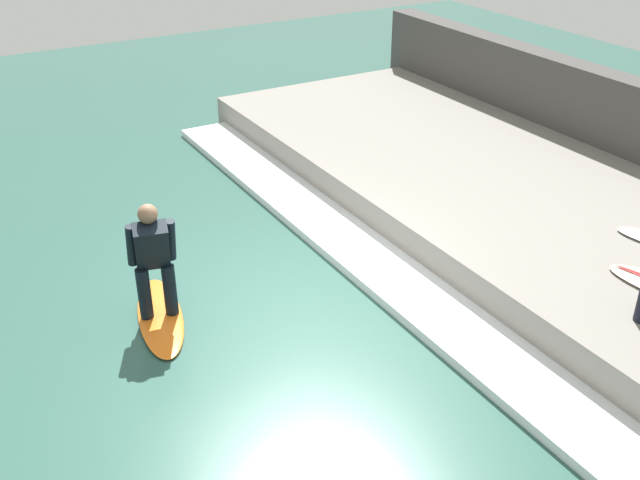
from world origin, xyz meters
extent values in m
plane|color=#2D564C|center=(0.00, 0.00, 0.00)|extent=(28.00, 28.00, 0.00)
cube|color=gray|center=(4.19, 0.00, 0.26)|extent=(4.40, 12.80, 0.52)
cube|color=white|center=(1.53, 0.00, 0.06)|extent=(0.91, 12.16, 0.12)
ellipsoid|color=orange|center=(-1.37, 0.36, 0.03)|extent=(0.91, 1.83, 0.06)
cylinder|color=black|center=(-1.52, 0.40, 0.39)|extent=(0.16, 0.16, 0.65)
cylinder|color=black|center=(-1.23, 0.33, 0.39)|extent=(0.16, 0.16, 0.65)
cube|color=black|center=(-1.37, 0.36, 1.01)|extent=(0.47, 0.49, 0.64)
sphere|color=#846047|center=(-1.37, 0.36, 1.41)|extent=(0.23, 0.23, 0.23)
cylinder|color=black|center=(-1.59, 0.42, 1.04)|extent=(0.11, 0.19, 0.54)
cylinder|color=black|center=(-1.16, 0.31, 1.04)|extent=(0.11, 0.19, 0.54)
camera|label=1|loc=(-3.45, -7.04, 5.14)|focal=42.00mm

